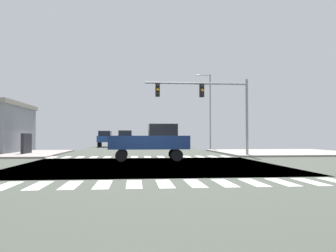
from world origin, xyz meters
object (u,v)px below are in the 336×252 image
(traffic_signal_mast, at_px, (206,98))
(suv_leading_2, at_px, (105,137))
(pickup_farside_2, at_px, (125,138))
(street_lamp, at_px, (208,105))
(pickup_nearside_1, at_px, (152,140))

(traffic_signal_mast, height_order, suv_leading_2, traffic_signal_mast)
(traffic_signal_mast, relative_size, pickup_farside_2, 1.58)
(street_lamp, xyz_separation_m, pickup_farside_2, (-9.82, 8.50, -3.91))
(pickup_nearside_1, height_order, pickup_farside_2, same)
(traffic_signal_mast, xyz_separation_m, pickup_farside_2, (-6.80, 21.49, -3.22))
(street_lamp, distance_m, pickup_nearside_1, 18.82)
(traffic_signal_mast, bearing_deg, street_lamp, 76.89)
(pickup_nearside_1, distance_m, pickup_farside_2, 25.44)
(pickup_nearside_1, xyz_separation_m, pickup_farside_2, (-2.36, 25.33, 0.00))
(pickup_farside_2, height_order, suv_leading_2, pickup_farside_2)
(street_lamp, bearing_deg, pickup_farside_2, 139.12)
(street_lamp, height_order, suv_leading_2, street_lamp)
(street_lamp, xyz_separation_m, suv_leading_2, (-12.82, 11.39, -3.81))
(traffic_signal_mast, distance_m, pickup_farside_2, 22.77)
(street_lamp, bearing_deg, suv_leading_2, 138.39)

